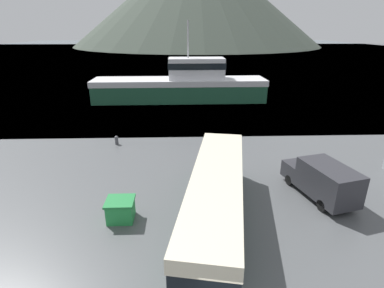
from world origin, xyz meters
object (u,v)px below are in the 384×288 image
object	(u,v)px
tour_bus	(216,197)
storage_bin	(121,210)
small_boat	(241,89)
delivery_van	(322,179)
fishing_boat	(182,84)

from	to	relation	value
tour_bus	storage_bin	world-z (taller)	tour_bus
tour_bus	storage_bin	xyz separation A→B (m)	(-5.17, 0.73, -1.13)
storage_bin	small_boat	xyz separation A→B (m)	(13.40, 35.08, -0.22)
delivery_van	storage_bin	bearing A→B (deg)	174.47
tour_bus	fishing_boat	world-z (taller)	fishing_boat
tour_bus	storage_bin	bearing A→B (deg)	-177.57
storage_bin	fishing_boat	bearing A→B (deg)	83.00
delivery_van	small_boat	distance (m)	33.17
tour_bus	delivery_van	distance (m)	7.39
tour_bus	fishing_boat	xyz separation A→B (m)	(-1.60, 29.80, 0.58)
fishing_boat	small_boat	bearing A→B (deg)	-59.20
fishing_boat	storage_bin	xyz separation A→B (m)	(-3.57, -29.08, -1.70)
tour_bus	small_boat	bearing A→B (deg)	87.50
delivery_van	small_boat	xyz separation A→B (m)	(1.37, 33.13, -0.83)
storage_bin	tour_bus	bearing A→B (deg)	-8.02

